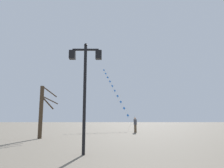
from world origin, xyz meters
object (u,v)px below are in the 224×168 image
bare_tree (42,111)px  kite_train (115,91)px  twin_lantern_lamp_post (85,76)px  kite_flyer (135,125)px

bare_tree → kite_train: bearing=68.6°
kite_train → bare_tree: kite_train is taller
twin_lantern_lamp_post → kite_train: 23.94m
kite_train → bare_tree: bearing=-111.4°
twin_lantern_lamp_post → bare_tree: size_ratio=1.19×
kite_train → bare_tree: (-6.30, -16.13, -3.72)m
twin_lantern_lamp_post → kite_flyer: bearing=74.8°
kite_train → kite_flyer: bearing=-77.0°
twin_lantern_lamp_post → bare_tree: 8.86m
twin_lantern_lamp_post → kite_train: size_ratio=0.34×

